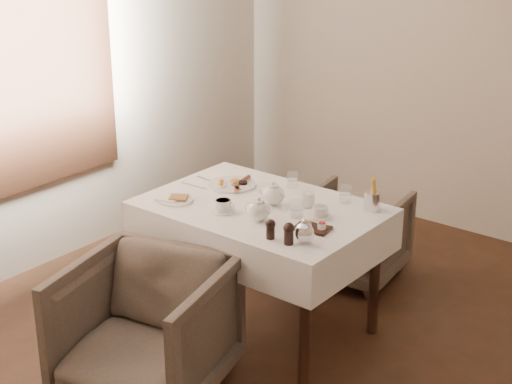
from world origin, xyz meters
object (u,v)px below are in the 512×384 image
Objects in this scene: armchair_near at (146,330)px; breakfast_plate at (233,184)px; armchair_far at (354,235)px; teapot_centre at (273,193)px; table at (261,225)px.

breakfast_plate reaches higher than armchair_near.
teapot_centre is at bearing 81.61° from armchair_far.
armchair_near is (-0.06, -0.85, -0.29)m from table.
table is at bearing -10.91° from breakfast_plate.
breakfast_plate is at bearing 90.36° from armchair_near.
table is 7.48× the size of teapot_centre.
breakfast_plate is at bearing 156.15° from table.
table is at bearing 71.29° from armchair_near.
teapot_centre is (0.05, 0.05, 0.19)m from table.
table is 0.20m from teapot_centre.
breakfast_plate is (-0.26, 0.99, 0.42)m from armchair_near.
armchair_far is at bearing 71.28° from armchair_near.
armchair_far is at bearing 75.44° from breakfast_plate.
table is 1.68× the size of armchair_near.
armchair_near is at bearing -98.05° from teapot_centre.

